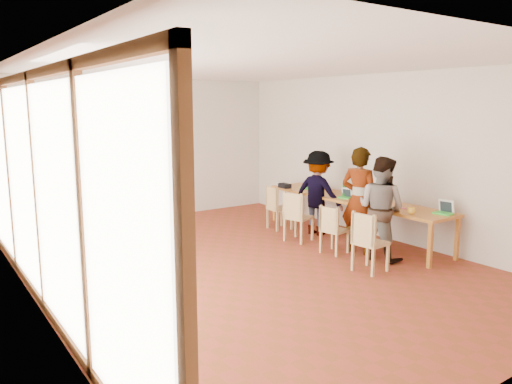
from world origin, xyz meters
TOP-DOWN VIEW (x-y plane):
  - ground at (0.00, 0.00)m, footprint 8.00×8.00m
  - wall_back at (0.00, 4.00)m, footprint 6.00×0.10m
  - wall_right at (3.00, 0.00)m, footprint 0.10×8.00m
  - window_wall at (-2.96, 0.00)m, footprint 0.10×8.00m
  - ceiling at (0.00, 0.00)m, footprint 6.00×8.00m
  - communal_table at (2.50, 0.29)m, footprint 0.80×4.00m
  - side_table at (-1.54, 3.20)m, footprint 0.90×0.90m
  - chair_near at (1.23, -1.24)m, footprint 0.46×0.46m
  - chair_mid at (1.46, -0.26)m, footprint 0.44×0.44m
  - chair_far at (1.45, 0.66)m, footprint 0.53×0.53m
  - chair_empty at (1.70, 1.59)m, footprint 0.42×0.42m
  - chair_spare at (-1.43, 2.03)m, footprint 0.42×0.42m
  - person_near at (1.88, -0.45)m, footprint 0.60×0.74m
  - person_mid at (1.91, -0.89)m, footprint 0.75×0.90m
  - person_far at (2.15, 0.85)m, footprint 0.86×1.16m
  - laptop_near at (2.68, -1.51)m, footprint 0.26×0.29m
  - laptop_mid at (2.39, 0.36)m, footprint 0.24×0.25m
  - laptop_far at (2.47, 1.56)m, footprint 0.22×0.24m
  - yellow_mug at (2.24, -1.22)m, footprint 0.15×0.15m
  - green_bottle at (2.43, 0.44)m, footprint 0.07×0.07m
  - clear_glass at (2.22, 2.17)m, footprint 0.07×0.07m
  - condiment_cup at (2.73, -0.22)m, footprint 0.08×0.08m
  - pink_phone at (2.48, -0.87)m, footprint 0.05×0.10m
  - black_pouch at (2.17, 1.90)m, footprint 0.16×0.26m

SIDE VIEW (x-z plane):
  - ground at x=0.00m, z-range 0.00..0.00m
  - chair_mid at x=1.46m, z-range 0.28..0.71m
  - chair_empty at x=1.70m, z-range 0.30..0.76m
  - chair_spare at x=-1.43m, z-range 0.30..0.77m
  - chair_near at x=1.23m, z-range 0.31..0.79m
  - chair_far at x=1.45m, z-range 0.31..0.80m
  - side_table at x=-1.54m, z-range 0.29..1.04m
  - communal_table at x=2.50m, z-range 0.33..1.08m
  - pink_phone at x=2.48m, z-range 0.75..0.76m
  - condiment_cup at x=2.73m, z-range 0.75..0.81m
  - clear_glass at x=2.22m, z-range 0.75..0.84m
  - black_pouch at x=2.17m, z-range 0.75..0.84m
  - person_far at x=2.15m, z-range 0.00..1.59m
  - laptop_far at x=2.47m, z-range 0.71..0.89m
  - yellow_mug at x=2.24m, z-range 0.75..0.85m
  - laptop_mid at x=2.39m, z-range 0.71..0.89m
  - laptop_near at x=2.68m, z-range 0.70..0.92m
  - person_mid at x=1.91m, z-range 0.00..1.65m
  - person_near at x=1.88m, z-range 0.00..1.77m
  - green_bottle at x=2.43m, z-range 0.75..1.03m
  - wall_back at x=0.00m, z-range 0.00..3.00m
  - wall_right at x=3.00m, z-range 0.00..3.00m
  - window_wall at x=-2.96m, z-range 0.00..3.00m
  - ceiling at x=0.00m, z-range 3.00..3.04m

